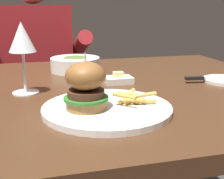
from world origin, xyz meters
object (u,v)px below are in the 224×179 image
wine_glass (22,40)px  main_plate (107,109)px  burger_sandwich (84,86)px  table_knife (210,78)px  soup_bowl (75,64)px  diner_person (38,86)px  butter_dish (118,79)px

wine_glass → main_plate: bearing=-49.0°
main_plate → wine_glass: 0.31m
burger_sandwich → table_knife: bearing=24.3°
main_plate → wine_glass: (-0.18, 0.21, 0.14)m
soup_bowl → diner_person: 0.57m
butter_dish → diner_person: diner_person is taller
butter_dish → soup_bowl: 0.24m
main_plate → butter_dish: butter_dish is taller
table_knife → butter_dish: 0.30m
table_knife → soup_bowl: size_ratio=1.13×
wine_glass → butter_dish: (0.28, 0.05, -0.14)m
burger_sandwich → wine_glass: (-0.13, 0.22, 0.08)m
burger_sandwich → butter_dish: size_ratio=1.43×
wine_glass → table_knife: (0.57, -0.02, -0.14)m
burger_sandwich → wine_glass: wine_glass is taller
table_knife → soup_bowl: (-0.39, 0.28, 0.01)m
wine_glass → butter_dish: wine_glass is taller
butter_dish → diner_person: bearing=107.9°
burger_sandwich → table_knife: burger_sandwich is taller
table_knife → wine_glass: bearing=178.3°
main_plate → diner_person: diner_person is taller
table_knife → diner_person: 0.97m
butter_dish → diner_person: (-0.23, 0.73, -0.19)m
main_plate → diner_person: (-0.13, 0.99, -0.18)m
wine_glass → soup_bowl: wine_glass is taller
burger_sandwich → butter_dish: bearing=59.6°
wine_glass → table_knife: size_ratio=0.96×
main_plate → burger_sandwich: 0.08m
butter_dish → soup_bowl: soup_bowl is taller
burger_sandwich → diner_person: bearing=94.5°
soup_bowl → table_knife: bearing=-35.8°
butter_dish → burger_sandwich: bearing=-120.4°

